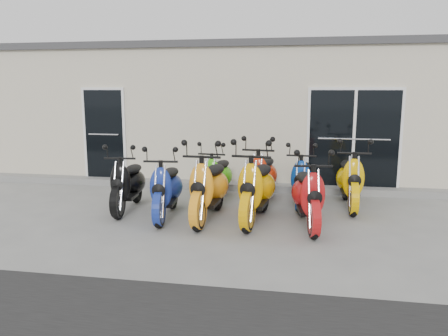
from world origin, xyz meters
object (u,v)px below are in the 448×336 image
(scooter_front_red, at_px, (308,187))
(scooter_back_blue, at_px, (302,173))
(scooter_front_orange_a, at_px, (209,179))
(scooter_front_black, at_px, (128,176))
(scooter_front_orange_b, at_px, (257,179))
(scooter_back_yellow, at_px, (350,172))
(scooter_back_red, at_px, (262,169))
(scooter_back_green, at_px, (217,170))
(scooter_front_blue, at_px, (166,181))

(scooter_front_red, height_order, scooter_back_blue, scooter_front_red)
(scooter_front_orange_a, bearing_deg, scooter_front_red, -0.69)
(scooter_front_black, relative_size, scooter_front_orange_b, 0.88)
(scooter_front_black, bearing_deg, scooter_back_yellow, 7.54)
(scooter_back_red, height_order, scooter_back_blue, scooter_back_red)
(scooter_back_red, xyz_separation_m, scooter_back_yellow, (1.69, 0.01, -0.01))
(scooter_front_black, bearing_deg, scooter_back_blue, 12.13)
(scooter_front_black, distance_m, scooter_back_red, 2.62)
(scooter_front_orange_a, distance_m, scooter_back_blue, 2.08)
(scooter_front_red, height_order, scooter_back_red, scooter_back_red)
(scooter_front_orange_a, xyz_separation_m, scooter_front_red, (1.70, -0.11, -0.05))
(scooter_front_orange_a, distance_m, scooter_front_red, 1.70)
(scooter_front_black, height_order, scooter_back_green, scooter_front_black)
(scooter_front_orange_a, distance_m, scooter_back_green, 1.35)
(scooter_front_red, bearing_deg, scooter_front_orange_a, 168.38)
(scooter_back_green, distance_m, scooter_back_blue, 1.71)
(scooter_front_red, relative_size, scooter_back_green, 1.08)
(scooter_front_orange_b, bearing_deg, scooter_front_orange_a, -169.73)
(scooter_front_black, height_order, scooter_front_red, scooter_front_red)
(scooter_front_blue, bearing_deg, scooter_back_green, 57.85)
(scooter_back_red, bearing_deg, scooter_front_black, -153.59)
(scooter_front_black, bearing_deg, scooter_front_orange_b, -11.22)
(scooter_front_orange_b, xyz_separation_m, scooter_back_red, (-0.01, 1.18, -0.04))
(scooter_front_blue, xyz_separation_m, scooter_front_orange_a, (0.77, 0.00, 0.06))
(scooter_front_black, relative_size, scooter_front_blue, 0.98)
(scooter_back_yellow, bearing_deg, scooter_front_orange_a, -154.03)
(scooter_front_black, height_order, scooter_front_orange_a, scooter_front_orange_a)
(scooter_back_red, relative_size, scooter_back_yellow, 1.01)
(scooter_back_green, xyz_separation_m, scooter_back_red, (0.93, -0.10, 0.07))
(scooter_front_blue, relative_size, scooter_front_orange_b, 0.90)
(scooter_front_orange_a, xyz_separation_m, scooter_back_green, (-0.11, 1.34, -0.10))
(scooter_front_red, xyz_separation_m, scooter_back_green, (-1.81, 1.45, -0.05))
(scooter_front_orange_b, distance_m, scooter_back_yellow, 2.06)
(scooter_front_blue, height_order, scooter_front_orange_b, scooter_front_orange_b)
(scooter_front_black, xyz_separation_m, scooter_front_blue, (0.86, -0.32, 0.01))
(scooter_front_orange_b, bearing_deg, scooter_back_green, 132.45)
(scooter_front_black, bearing_deg, scooter_back_green, 28.71)
(scooter_front_blue, bearing_deg, scooter_front_orange_a, -5.74)
(scooter_front_orange_b, height_order, scooter_back_green, scooter_front_orange_b)
(scooter_back_blue, bearing_deg, scooter_front_orange_a, -136.87)
(scooter_front_blue, distance_m, scooter_back_yellow, 3.51)
(scooter_front_black, distance_m, scooter_back_green, 1.83)
(scooter_back_red, bearing_deg, scooter_back_blue, 12.04)
(scooter_front_blue, bearing_deg, scooter_back_blue, 23.35)
(scooter_front_orange_b, relative_size, scooter_back_blue, 1.15)
(scooter_front_orange_a, height_order, scooter_front_red, scooter_front_orange_a)
(scooter_front_orange_b, distance_m, scooter_back_red, 1.18)
(scooter_front_orange_b, height_order, scooter_back_red, scooter_front_orange_b)
(scooter_front_black, height_order, scooter_back_yellow, scooter_back_yellow)
(scooter_back_red, bearing_deg, scooter_back_yellow, 6.28)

